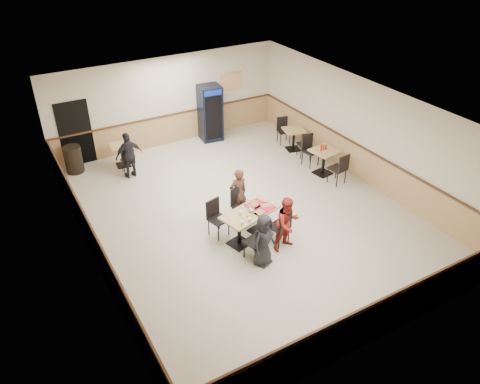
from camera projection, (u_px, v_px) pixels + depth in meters
ground at (243, 212)px, 12.63m from camera, size 10.00×10.00×0.00m
room_shell at (251, 143)px, 14.96m from camera, size 10.00×10.00×10.00m
main_table at (250, 220)px, 11.42m from camera, size 1.59×1.08×0.78m
main_chairs at (248, 222)px, 11.40m from camera, size 1.68×1.98×0.99m
diner_woman_left at (263, 240)px, 10.53m from camera, size 0.75×0.61×1.32m
diner_woman_right at (287, 224)px, 11.01m from camera, size 0.73×0.60×1.39m
diner_man_opposite at (238, 193)px, 12.13m from camera, size 0.51×0.34×1.41m
lone_diner at (129, 155)px, 13.92m from camera, size 0.88×0.44×1.44m
tabletop_clutter at (256, 209)px, 11.32m from camera, size 1.14×0.85×0.12m
side_table_near at (324, 158)px, 14.17m from camera, size 0.84×0.84×0.80m
side_table_near_chair_south at (338, 168)px, 13.71m from camera, size 0.53×0.53×1.01m
side_table_near_chair_north at (311, 151)px, 14.65m from camera, size 0.53×0.53×1.01m
side_table_far at (294, 136)px, 15.60m from camera, size 0.83×0.83×0.73m
side_table_far_chair_south at (304, 144)px, 15.18m from camera, size 0.52×0.52×0.93m
side_table_far_chair_north at (284, 131)px, 16.04m from camera, size 0.52×0.52×0.93m
condiment_caddy at (323, 147)px, 14.01m from camera, size 0.23×0.06×0.20m
back_table at (122, 152)px, 14.65m from camera, size 0.73×0.73×0.71m
back_table_chair_lone at (128, 160)px, 14.24m from camera, size 0.46×0.46×0.90m
pepsi_cooler at (210, 113)px, 16.08m from camera, size 0.81×0.82×1.92m
trash_bin at (74, 159)px, 14.33m from camera, size 0.54×0.54×0.85m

